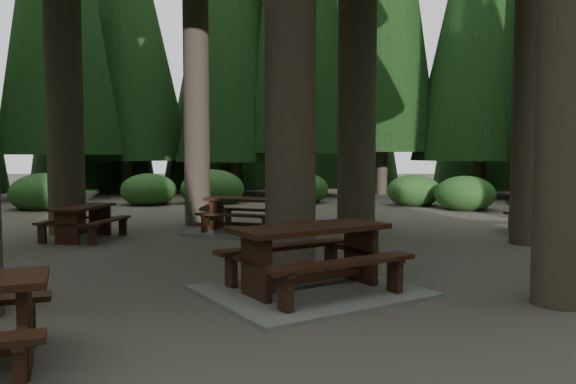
{
  "coord_description": "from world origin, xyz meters",
  "views": [
    {
      "loc": [
        0.72,
        -9.09,
        1.81
      ],
      "look_at": [
        0.76,
        1.08,
        1.1
      ],
      "focal_mm": 35.0,
      "sensor_mm": 36.0,
      "label": 1
    }
  ],
  "objects_px": {
    "picnic_table_b": "(84,217)",
    "picnic_table_d": "(545,213)",
    "picnic_table_a": "(311,269)",
    "picnic_table_c": "(246,221)"
  },
  "relations": [
    {
      "from": "picnic_table_c",
      "to": "picnic_table_d",
      "type": "height_order",
      "value": "picnic_table_c"
    },
    {
      "from": "picnic_table_a",
      "to": "picnic_table_b",
      "type": "bearing_deg",
      "value": 103.09
    },
    {
      "from": "picnic_table_b",
      "to": "picnic_table_c",
      "type": "relative_size",
      "value": 0.65
    },
    {
      "from": "picnic_table_a",
      "to": "picnic_table_b",
      "type": "distance_m",
      "value": 6.44
    },
    {
      "from": "picnic_table_a",
      "to": "picnic_table_b",
      "type": "xyz_separation_m",
      "value": [
        -4.55,
        4.55,
        0.15
      ]
    },
    {
      "from": "picnic_table_b",
      "to": "picnic_table_d",
      "type": "bearing_deg",
      "value": -75.23
    },
    {
      "from": "picnic_table_b",
      "to": "picnic_table_d",
      "type": "distance_m",
      "value": 10.05
    },
    {
      "from": "picnic_table_a",
      "to": "picnic_table_c",
      "type": "relative_size",
      "value": 1.18
    },
    {
      "from": "picnic_table_a",
      "to": "picnic_table_c",
      "type": "xyz_separation_m",
      "value": [
        -1.25,
        5.59,
        -0.05
      ]
    },
    {
      "from": "picnic_table_c",
      "to": "picnic_table_d",
      "type": "bearing_deg",
      "value": 17.45
    }
  ]
}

